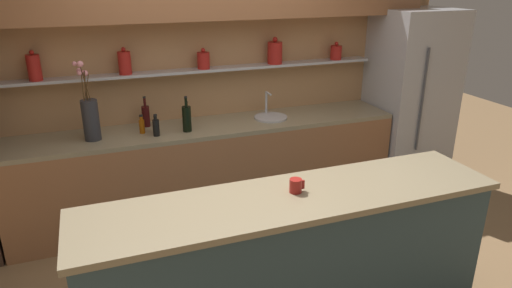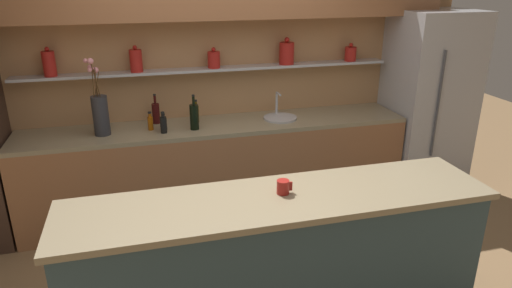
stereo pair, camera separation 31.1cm
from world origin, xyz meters
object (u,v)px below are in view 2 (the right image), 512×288
(bottle_sauce_3, at_px, (150,122))
(bottle_oil_4, at_px, (196,113))
(bottle_sauce_1, at_px, (163,124))
(bottle_wine_5, at_px, (156,113))
(bottle_sauce_2, at_px, (164,124))
(coffee_mug, at_px, (283,187))
(flower_vase, at_px, (100,112))
(bottle_wine_0, at_px, (194,117))
(refrigerator, at_px, (427,104))
(sink_fixture, at_px, (280,117))

(bottle_sauce_3, bearing_deg, bottle_oil_4, 15.56)
(bottle_sauce_1, relative_size, bottle_wine_5, 0.69)
(bottle_sauce_1, distance_m, bottle_oil_4, 0.40)
(bottle_sauce_2, distance_m, coffee_mug, 1.79)
(flower_vase, height_order, bottle_sauce_3, flower_vase)
(bottle_sauce_1, bearing_deg, bottle_oil_4, 35.67)
(flower_vase, relative_size, bottle_wine_0, 2.12)
(refrigerator, height_order, bottle_sauce_3, refrigerator)
(coffee_mug, bearing_deg, bottle_wine_0, 100.85)
(bottle_wine_0, bearing_deg, flower_vase, 175.57)
(sink_fixture, height_order, bottle_wine_0, bottle_wine_0)
(bottle_wine_5, bearing_deg, bottle_sauce_2, -76.77)
(flower_vase, height_order, bottle_sauce_1, flower_vase)
(bottle_sauce_2, bearing_deg, refrigerator, 0.32)
(bottle_wine_5, bearing_deg, bottle_oil_4, -9.75)
(refrigerator, bearing_deg, coffee_mug, -141.92)
(bottle_sauce_3, bearing_deg, refrigerator, -0.57)
(sink_fixture, xyz_separation_m, bottle_wine_0, (-0.86, -0.11, 0.10))
(refrigerator, xyz_separation_m, bottle_sauce_1, (-2.78, -0.08, 0.03))
(sink_fixture, bearing_deg, bottle_sauce_3, -179.12)
(bottle_sauce_3, xyz_separation_m, bottle_oil_4, (0.44, 0.12, 0.02))
(flower_vase, relative_size, bottle_sauce_1, 3.51)
(bottle_sauce_3, height_order, coffee_mug, coffee_mug)
(bottle_wine_0, bearing_deg, sink_fixture, 6.96)
(bottle_oil_4, bearing_deg, bottle_wine_5, 170.25)
(refrigerator, xyz_separation_m, sink_fixture, (-1.63, 0.05, -0.03))
(refrigerator, bearing_deg, bottle_sauce_3, 179.43)
(bottle_wine_5, bearing_deg, refrigerator, -4.36)
(sink_fixture, xyz_separation_m, bottle_sauce_1, (-1.14, -0.13, 0.06))
(flower_vase, xyz_separation_m, bottle_wine_0, (0.82, -0.06, -0.09))
(sink_fixture, bearing_deg, bottle_wine_5, 172.01)
(flower_vase, relative_size, sink_fixture, 2.11)
(bottle_sauce_2, relative_size, bottle_sauce_3, 0.93)
(bottle_sauce_1, relative_size, bottle_sauce_3, 1.15)
(flower_vase, bearing_deg, bottle_oil_4, 9.53)
(bottle_sauce_3, relative_size, bottle_oil_4, 0.77)
(flower_vase, bearing_deg, bottle_wine_0, -4.43)
(bottle_oil_4, distance_m, coffee_mug, 1.88)
(coffee_mug, bearing_deg, refrigerator, 38.08)
(refrigerator, relative_size, bottle_sauce_2, 12.05)
(bottle_oil_4, bearing_deg, sink_fixture, -7.18)
(bottle_wine_0, relative_size, bottle_wine_5, 1.13)
(bottle_wine_0, bearing_deg, bottle_oil_4, 77.77)
(bottle_wine_0, relative_size, coffee_mug, 3.38)
(bottle_sauce_2, distance_m, bottle_wine_5, 0.24)
(refrigerator, xyz_separation_m, bottle_wine_5, (-2.82, 0.22, 0.06))
(bottle_wine_0, distance_m, bottle_sauce_1, 0.29)
(sink_fixture, xyz_separation_m, bottle_sauce_2, (-1.14, -0.06, 0.04))
(flower_vase, xyz_separation_m, bottle_sauce_3, (0.42, 0.02, -0.14))
(refrigerator, relative_size, sink_fixture, 5.90)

